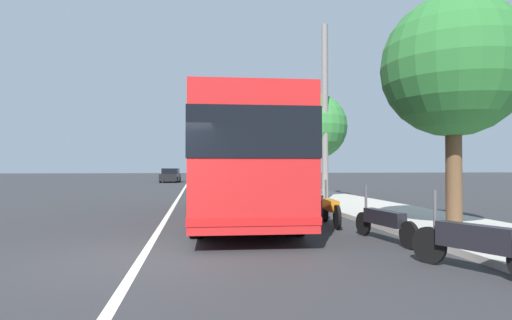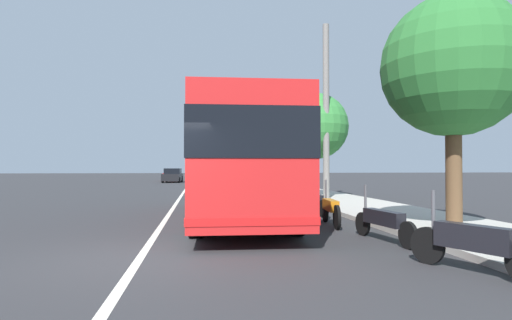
{
  "view_description": "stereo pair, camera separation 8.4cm",
  "coord_description": "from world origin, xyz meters",
  "px_view_note": "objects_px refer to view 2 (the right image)",
  "views": [
    {
      "loc": [
        -7.8,
        -0.99,
        1.65
      ],
      "look_at": [
        4.28,
        -2.73,
        1.87
      ],
      "focal_mm": 28.67,
      "sensor_mm": 36.0,
      "label": 1
    },
    {
      "loc": [
        -7.81,
        -1.08,
        1.65
      ],
      "look_at": [
        4.28,
        -2.73,
        1.87
      ],
      "focal_mm": 28.67,
      "sensor_mm": 36.0,
      "label": 2
    }
  ],
  "objects_px": {
    "motorcycle_nearest_curb": "(383,221)",
    "motorcycle_mid_row": "(331,209)",
    "car_far_distant": "(171,175)",
    "utility_pole": "(326,112)",
    "motorcycle_by_tree": "(313,202)",
    "roadside_tree_near_camera": "(453,67)",
    "car_oncoming": "(173,176)",
    "coach_bus": "(239,159)",
    "roadside_tree_mid_block": "(315,127)",
    "motorcycle_far_end": "(472,243)"
  },
  "relations": [
    {
      "from": "motorcycle_mid_row",
      "to": "roadside_tree_near_camera",
      "type": "bearing_deg",
      "value": -126.82
    },
    {
      "from": "motorcycle_mid_row",
      "to": "roadside_tree_near_camera",
      "type": "distance_m",
      "value": 4.8
    },
    {
      "from": "motorcycle_nearest_curb",
      "to": "car_oncoming",
      "type": "relative_size",
      "value": 0.55
    },
    {
      "from": "motorcycle_far_end",
      "to": "motorcycle_mid_row",
      "type": "height_order",
      "value": "motorcycle_mid_row"
    },
    {
      "from": "car_far_distant",
      "to": "roadside_tree_near_camera",
      "type": "xyz_separation_m",
      "value": [
        -41.76,
        -9.51,
        3.35
      ]
    },
    {
      "from": "car_far_distant",
      "to": "roadside_tree_near_camera",
      "type": "distance_m",
      "value": 42.96
    },
    {
      "from": "roadside_tree_near_camera",
      "to": "utility_pole",
      "type": "relative_size",
      "value": 0.67
    },
    {
      "from": "car_oncoming",
      "to": "car_far_distant",
      "type": "height_order",
      "value": "car_oncoming"
    },
    {
      "from": "motorcycle_mid_row",
      "to": "car_far_distant",
      "type": "xyz_separation_m",
      "value": [
        39.59,
        7.17,
        0.23
      ]
    },
    {
      "from": "coach_bus",
      "to": "roadside_tree_near_camera",
      "type": "xyz_separation_m",
      "value": [
        -3.99,
        -4.78,
        2.13
      ]
    },
    {
      "from": "motorcycle_far_end",
      "to": "motorcycle_nearest_curb",
      "type": "height_order",
      "value": "motorcycle_far_end"
    },
    {
      "from": "motorcycle_mid_row",
      "to": "utility_pole",
      "type": "xyz_separation_m",
      "value": [
        8.02,
        -2.42,
        3.85
      ]
    },
    {
      "from": "utility_pole",
      "to": "coach_bus",
      "type": "bearing_deg",
      "value": 141.96
    },
    {
      "from": "motorcycle_by_tree",
      "to": "car_far_distant",
      "type": "distance_m",
      "value": 37.84
    },
    {
      "from": "motorcycle_by_tree",
      "to": "roadside_tree_near_camera",
      "type": "distance_m",
      "value": 6.26
    },
    {
      "from": "coach_bus",
      "to": "car_oncoming",
      "type": "relative_size",
      "value": 2.58
    },
    {
      "from": "motorcycle_nearest_curb",
      "to": "roadside_tree_mid_block",
      "type": "bearing_deg",
      "value": -17.49
    },
    {
      "from": "roadside_tree_mid_block",
      "to": "roadside_tree_near_camera",
      "type": "bearing_deg",
      "value": -179.79
    },
    {
      "from": "motorcycle_by_tree",
      "to": "coach_bus",
      "type": "bearing_deg",
      "value": 91.2
    },
    {
      "from": "motorcycle_far_end",
      "to": "motorcycle_nearest_curb",
      "type": "xyz_separation_m",
      "value": [
        2.78,
        0.15,
        -0.03
      ]
    },
    {
      "from": "motorcycle_mid_row",
      "to": "utility_pole",
      "type": "bearing_deg",
      "value": -10.77
    },
    {
      "from": "car_oncoming",
      "to": "roadside_tree_mid_block",
      "type": "bearing_deg",
      "value": 23.76
    },
    {
      "from": "motorcycle_nearest_curb",
      "to": "motorcycle_mid_row",
      "type": "xyz_separation_m",
      "value": [
        2.6,
        0.35,
        0.02
      ]
    },
    {
      "from": "car_far_distant",
      "to": "roadside_tree_mid_block",
      "type": "xyz_separation_m",
      "value": [
        -30.08,
        -9.47,
        3.08
      ]
    },
    {
      "from": "motorcycle_far_end",
      "to": "roadside_tree_mid_block",
      "type": "relative_size",
      "value": 0.37
    },
    {
      "from": "coach_bus",
      "to": "motorcycle_by_tree",
      "type": "distance_m",
      "value": 3.05
    },
    {
      "from": "car_far_distant",
      "to": "roadside_tree_near_camera",
      "type": "bearing_deg",
      "value": 12.32
    },
    {
      "from": "coach_bus",
      "to": "motorcycle_mid_row",
      "type": "distance_m",
      "value": 3.36
    },
    {
      "from": "car_oncoming",
      "to": "roadside_tree_near_camera",
      "type": "relative_size",
      "value": 0.71
    },
    {
      "from": "car_far_distant",
      "to": "utility_pole",
      "type": "height_order",
      "value": "utility_pole"
    },
    {
      "from": "car_oncoming",
      "to": "motorcycle_mid_row",
      "type": "bearing_deg",
      "value": 14.91
    },
    {
      "from": "coach_bus",
      "to": "roadside_tree_mid_block",
      "type": "height_order",
      "value": "roadside_tree_mid_block"
    },
    {
      "from": "motorcycle_mid_row",
      "to": "roadside_tree_mid_block",
      "type": "height_order",
      "value": "roadside_tree_mid_block"
    },
    {
      "from": "motorcycle_nearest_curb",
      "to": "motorcycle_by_tree",
      "type": "distance_m",
      "value": 5.06
    },
    {
      "from": "car_oncoming",
      "to": "utility_pole",
      "type": "distance_m",
      "value": 28.12
    },
    {
      "from": "motorcycle_far_end",
      "to": "car_far_distant",
      "type": "distance_m",
      "value": 45.62
    },
    {
      "from": "motorcycle_nearest_curb",
      "to": "car_far_distant",
      "type": "xyz_separation_m",
      "value": [
        42.18,
        7.52,
        0.25
      ]
    },
    {
      "from": "car_oncoming",
      "to": "car_far_distant",
      "type": "distance_m",
      "value": 5.23
    },
    {
      "from": "car_oncoming",
      "to": "coach_bus",
      "type": "bearing_deg",
      "value": 11.34
    },
    {
      "from": "motorcycle_mid_row",
      "to": "roadside_tree_near_camera",
      "type": "relative_size",
      "value": 0.38
    },
    {
      "from": "motorcycle_far_end",
      "to": "car_far_distant",
      "type": "height_order",
      "value": "car_far_distant"
    },
    {
      "from": "motorcycle_by_tree",
      "to": "roadside_tree_near_camera",
      "type": "bearing_deg",
      "value": -167.58
    },
    {
      "from": "coach_bus",
      "to": "car_oncoming",
      "type": "distance_m",
      "value": 32.86
    },
    {
      "from": "motorcycle_by_tree",
      "to": "utility_pole",
      "type": "bearing_deg",
      "value": -34.8
    },
    {
      "from": "motorcycle_nearest_curb",
      "to": "roadside_tree_mid_block",
      "type": "distance_m",
      "value": 12.71
    },
    {
      "from": "motorcycle_far_end",
      "to": "roadside_tree_near_camera",
      "type": "xyz_separation_m",
      "value": [
        3.21,
        -1.84,
        3.57
      ]
    },
    {
      "from": "motorcycle_mid_row",
      "to": "utility_pole",
      "type": "distance_m",
      "value": 9.22
    },
    {
      "from": "motorcycle_by_tree",
      "to": "roadside_tree_near_camera",
      "type": "xyz_separation_m",
      "value": [
        -4.63,
        -2.18,
        3.6
      ]
    },
    {
      "from": "coach_bus",
      "to": "motorcycle_nearest_curb",
      "type": "relative_size",
      "value": 4.66
    },
    {
      "from": "coach_bus",
      "to": "car_far_distant",
      "type": "distance_m",
      "value": 38.09
    }
  ]
}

